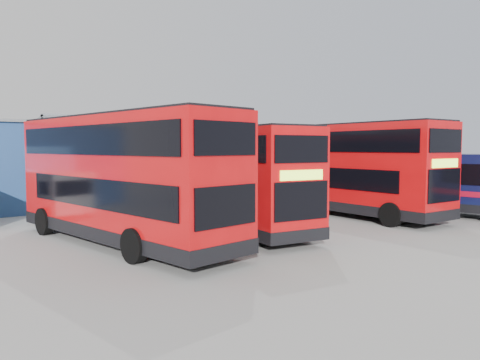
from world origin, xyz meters
The scene contains 6 objects.
ground_plane centered at (0.00, 0.00, 0.00)m, with size 120.00×120.00×0.00m, color gray.
maintenance_shed centered at (8.00, 20.00, 2.60)m, with size 30.50×12.00×5.89m.
double_decker_left centered at (-8.38, 3.98, 2.42)m, with size 4.44×11.73×4.85m.
double_decker_centre centered at (-3.20, 4.20, 2.22)m, with size 3.88×10.77×4.46m.
double_decker_right centered at (4.40, 4.21, 2.44)m, with size 3.11×11.64×4.89m.
single_decker_blue centered at (8.80, 1.27, 1.64)m, with size 4.75×12.42×3.30m.
Camera 1 is at (-15.20, -12.70, 3.65)m, focal length 35.00 mm.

